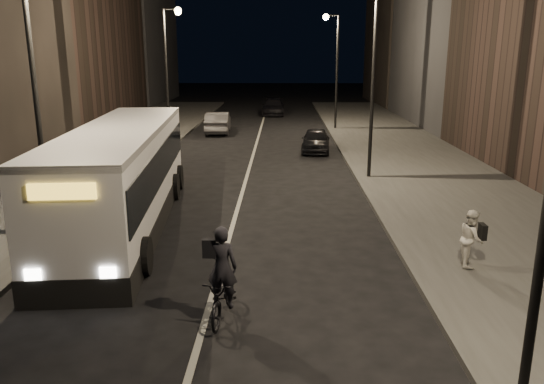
{
  "coord_description": "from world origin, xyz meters",
  "views": [
    {
      "loc": [
        1.66,
        -11.61,
        5.63
      ],
      "look_at": [
        1.35,
        4.03,
        1.5
      ],
      "focal_mm": 35.0,
      "sensor_mm": 36.0,
      "label": 1
    }
  ],
  "objects_px": {
    "streetlight_left_near": "(41,62)",
    "pedestrian_woman": "(471,238)",
    "streetlight_left_far": "(170,57)",
    "car_near": "(316,140)",
    "streetlight_right_far": "(334,56)",
    "city_bus": "(123,172)",
    "car_far": "(273,107)",
    "streetlight_right_mid": "(368,59)",
    "car_mid": "(218,122)",
    "cyclist_on_bicycle": "(223,288)"
  },
  "relations": [
    {
      "from": "car_far",
      "to": "streetlight_right_mid",
      "type": "bearing_deg",
      "value": -79.88
    },
    {
      "from": "streetlight_left_near",
      "to": "car_far",
      "type": "bearing_deg",
      "value": 79.75
    },
    {
      "from": "streetlight_right_mid",
      "to": "car_far",
      "type": "bearing_deg",
      "value": 99.92
    },
    {
      "from": "city_bus",
      "to": "car_far",
      "type": "height_order",
      "value": "city_bus"
    },
    {
      "from": "streetlight_left_far",
      "to": "streetlight_left_near",
      "type": "bearing_deg",
      "value": -90.0
    },
    {
      "from": "city_bus",
      "to": "streetlight_left_near",
      "type": "bearing_deg",
      "value": -147.34
    },
    {
      "from": "streetlight_right_mid",
      "to": "city_bus",
      "type": "distance_m",
      "value": 11.69
    },
    {
      "from": "streetlight_left_near",
      "to": "streetlight_right_mid",
      "type": "bearing_deg",
      "value": 36.88
    },
    {
      "from": "city_bus",
      "to": "pedestrian_woman",
      "type": "relative_size",
      "value": 8.15
    },
    {
      "from": "streetlight_right_far",
      "to": "city_bus",
      "type": "distance_m",
      "value": 24.61
    },
    {
      "from": "pedestrian_woman",
      "to": "car_far",
      "type": "xyz_separation_m",
      "value": [
        -5.82,
        36.32,
        -0.2
      ]
    },
    {
      "from": "streetlight_right_far",
      "to": "streetlight_left_near",
      "type": "relative_size",
      "value": 1.0
    },
    {
      "from": "cyclist_on_bicycle",
      "to": "streetlight_right_mid",
      "type": "bearing_deg",
      "value": 76.38
    },
    {
      "from": "streetlight_left_near",
      "to": "car_near",
      "type": "distance_m",
      "value": 18.12
    },
    {
      "from": "streetlight_right_mid",
      "to": "pedestrian_woman",
      "type": "relative_size",
      "value": 5.31
    },
    {
      "from": "streetlight_right_mid",
      "to": "car_far",
      "type": "distance_m",
      "value": 26.71
    },
    {
      "from": "streetlight_left_near",
      "to": "streetlight_left_far",
      "type": "height_order",
      "value": "same"
    },
    {
      "from": "streetlight_right_far",
      "to": "streetlight_left_near",
      "type": "distance_m",
      "value": 26.26
    },
    {
      "from": "streetlight_left_near",
      "to": "cyclist_on_bicycle",
      "type": "bearing_deg",
      "value": -41.95
    },
    {
      "from": "streetlight_left_far",
      "to": "cyclist_on_bicycle",
      "type": "bearing_deg",
      "value": -76.09
    },
    {
      "from": "car_near",
      "to": "city_bus",
      "type": "bearing_deg",
      "value": -113.25
    },
    {
      "from": "streetlight_left_far",
      "to": "car_near",
      "type": "height_order",
      "value": "streetlight_left_far"
    },
    {
      "from": "cyclist_on_bicycle",
      "to": "pedestrian_woman",
      "type": "bearing_deg",
      "value": 30.68
    },
    {
      "from": "streetlight_right_far",
      "to": "streetlight_left_far",
      "type": "relative_size",
      "value": 1.0
    },
    {
      "from": "streetlight_right_mid",
      "to": "car_near",
      "type": "bearing_deg",
      "value": 103.81
    },
    {
      "from": "car_far",
      "to": "city_bus",
      "type": "bearing_deg",
      "value": -97.5
    },
    {
      "from": "city_bus",
      "to": "car_mid",
      "type": "relative_size",
      "value": 2.68
    },
    {
      "from": "streetlight_right_far",
      "to": "streetlight_left_near",
      "type": "height_order",
      "value": "same"
    },
    {
      "from": "streetlight_left_far",
      "to": "pedestrian_woman",
      "type": "bearing_deg",
      "value": -59.65
    },
    {
      "from": "streetlight_right_mid",
      "to": "pedestrian_woman",
      "type": "distance_m",
      "value": 11.39
    },
    {
      "from": "car_far",
      "to": "pedestrian_woman",
      "type": "bearing_deg",
      "value": -80.7
    },
    {
      "from": "streetlight_left_far",
      "to": "car_mid",
      "type": "height_order",
      "value": "streetlight_left_far"
    },
    {
      "from": "car_mid",
      "to": "car_far",
      "type": "height_order",
      "value": "car_mid"
    },
    {
      "from": "city_bus",
      "to": "pedestrian_woman",
      "type": "height_order",
      "value": "city_bus"
    },
    {
      "from": "cyclist_on_bicycle",
      "to": "car_mid",
      "type": "distance_m",
      "value": 27.63
    },
    {
      "from": "streetlight_right_far",
      "to": "pedestrian_woman",
      "type": "relative_size",
      "value": 5.31
    },
    {
      "from": "city_bus",
      "to": "car_far",
      "type": "bearing_deg",
      "value": 77.11
    },
    {
      "from": "car_near",
      "to": "streetlight_left_near",
      "type": "bearing_deg",
      "value": -116.22
    },
    {
      "from": "streetlight_left_far",
      "to": "city_bus",
      "type": "xyz_separation_m",
      "value": [
        1.73,
        -16.65,
        -3.56
      ]
    },
    {
      "from": "cyclist_on_bicycle",
      "to": "pedestrian_woman",
      "type": "relative_size",
      "value": 1.42
    },
    {
      "from": "car_mid",
      "to": "car_far",
      "type": "bearing_deg",
      "value": -110.94
    },
    {
      "from": "car_mid",
      "to": "city_bus",
      "type": "bearing_deg",
      "value": 85.31
    },
    {
      "from": "streetlight_left_near",
      "to": "pedestrian_woman",
      "type": "distance_m",
      "value": 12.98
    },
    {
      "from": "car_mid",
      "to": "cyclist_on_bicycle",
      "type": "bearing_deg",
      "value": 94.03
    },
    {
      "from": "city_bus",
      "to": "car_mid",
      "type": "xyz_separation_m",
      "value": [
        0.63,
        20.93,
        -1.04
      ]
    },
    {
      "from": "cyclist_on_bicycle",
      "to": "car_mid",
      "type": "bearing_deg",
      "value": 103.95
    },
    {
      "from": "pedestrian_woman",
      "to": "streetlight_left_near",
      "type": "bearing_deg",
      "value": 88.88
    },
    {
      "from": "streetlight_left_far",
      "to": "car_near",
      "type": "xyz_separation_m",
      "value": [
        8.93,
        -2.95,
        -4.69
      ]
    },
    {
      "from": "streetlight_left_far",
      "to": "car_near",
      "type": "bearing_deg",
      "value": -18.3
    },
    {
      "from": "streetlight_right_far",
      "to": "pedestrian_woman",
      "type": "xyz_separation_m",
      "value": [
        1.29,
        -26.42,
        -4.44
      ]
    }
  ]
}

